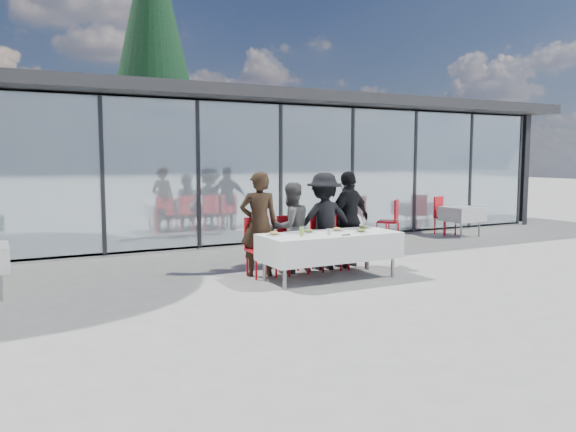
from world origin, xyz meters
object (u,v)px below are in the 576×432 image
at_px(diner_c, 324,221).
at_px(plate_b, 308,231).
at_px(folded_eyeglasses, 346,235).
at_px(conifer_tree, 153,44).
at_px(diner_a, 259,224).
at_px(plate_a, 274,234).
at_px(spare_table_right, 462,214).
at_px(spare_chair_a, 442,214).
at_px(diner_chair_d, 349,237).
at_px(diner_chair_c, 324,239).
at_px(plate_d, 364,228).
at_px(plate_extra, 361,231).
at_px(dining_table, 330,246).
at_px(diner_d, 349,219).
at_px(diner_b, 291,228).
at_px(diner_chair_b, 291,241).
at_px(diner_chair_a, 259,244).
at_px(juice_bottle, 302,231).
at_px(spare_chair_b, 392,218).
at_px(lounger, 366,230).
at_px(plate_c, 337,230).

height_order(diner_c, plate_b, diner_c).
height_order(plate_b, folded_eyeglasses, plate_b).
bearing_deg(conifer_tree, diner_a, -96.56).
relative_size(diner_c, plate_a, 6.98).
bearing_deg(plate_b, spare_table_right, 23.78).
bearing_deg(spare_chair_a, diner_chair_d, -151.20).
bearing_deg(plate_b, diner_chair_c, 41.43).
distance_m(plate_d, folded_eyeglasses, 0.87).
relative_size(diner_chair_d, spare_chair_a, 1.00).
distance_m(diner_chair_c, plate_extra, 0.97).
distance_m(plate_b, spare_chair_a, 6.48).
height_order(dining_table, diner_d, diner_d).
distance_m(plate_a, folded_eyeglasses, 1.13).
distance_m(folded_eyeglasses, spare_chair_a, 6.41).
xyz_separation_m(diner_b, diner_chair_b, (0.00, -0.01, -0.23)).
height_order(diner_chair_a, diner_chair_d, same).
distance_m(dining_table, diner_a, 1.23).
bearing_deg(plate_b, conifer_tree, 86.49).
bearing_deg(juice_bottle, diner_b, 72.59).
distance_m(plate_extra, spare_chair_b, 4.47).
xyz_separation_m(diner_chair_a, juice_bottle, (0.33, -0.85, 0.29)).
height_order(diner_chair_a, diner_chair_b, same).
bearing_deg(diner_b, lounger, -149.53).
relative_size(plate_d, spare_table_right, 0.28).
bearing_deg(diner_c, diner_chair_c, 101.12).
bearing_deg(diner_chair_b, dining_table, -67.65).
bearing_deg(diner_c, spare_table_right, -147.87).
relative_size(diner_chair_b, diner_chair_d, 1.00).
distance_m(plate_a, spare_chair_b, 5.34).
height_order(dining_table, conifer_tree, conifer_tree).
bearing_deg(diner_chair_b, spare_chair_b, 30.04).
distance_m(plate_extra, lounger, 4.34).
bearing_deg(plate_extra, conifer_tree, 90.04).
bearing_deg(plate_a, diner_c, 25.12).
height_order(diner_chair_b, plate_a, diner_chair_b).
bearing_deg(lounger, conifer_tree, 105.28).
height_order(diner_a, diner_b, diner_a).
distance_m(plate_d, plate_extra, 0.48).
bearing_deg(lounger, dining_table, -132.97).
xyz_separation_m(diner_a, diner_chair_a, (0.00, -0.01, -0.33)).
relative_size(diner_chair_b, folded_eyeglasses, 6.96).
distance_m(diner_chair_a, spare_chair_a, 6.78).
distance_m(diner_chair_c, juice_bottle, 1.29).
relative_size(plate_b, spare_chair_b, 0.25).
height_order(spare_table_right, spare_chair_a, spare_chair_a).
bearing_deg(spare_table_right, diner_b, -161.15).
bearing_deg(spare_table_right, folded_eyeglasses, -150.58).
distance_m(diner_d, juice_bottle, 1.68).
xyz_separation_m(diner_chair_d, plate_c, (-0.65, -0.61, 0.24)).
distance_m(diner_chair_c, conifer_tree, 13.15).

